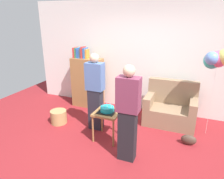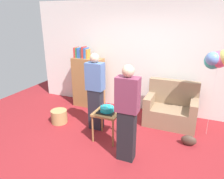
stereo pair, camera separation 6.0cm
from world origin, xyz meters
TOP-DOWN VIEW (x-y plane):
  - ground_plane at (0.00, 0.00)m, footprint 8.00×8.00m
  - wall_back at (0.00, 2.05)m, footprint 6.00×0.10m
  - couch at (0.81, 1.48)m, footprint 1.10×0.70m
  - bookshelf at (-1.37, 1.66)m, footprint 0.80×0.36m
  - side_table at (-0.24, 0.34)m, footprint 0.48×0.48m
  - birthday_cake at (-0.24, 0.34)m, footprint 0.32×0.32m
  - person_blowing_candles at (-0.64, 0.64)m, footprint 0.36×0.22m
  - person_holding_cake at (0.30, -0.10)m, footprint 0.36×0.22m
  - wicker_basket at (-1.52, 0.53)m, footprint 0.36×0.36m
  - handbag at (1.27, 0.71)m, footprint 0.28×0.14m
  - balloon_bunch at (1.58, 1.30)m, footprint 0.52×0.41m

SIDE VIEW (x-z plane):
  - ground_plane at x=0.00m, z-range 0.00..0.00m
  - handbag at x=1.27m, z-range 0.00..0.20m
  - wicker_basket at x=-1.52m, z-range 0.00..0.30m
  - couch at x=0.81m, z-range -0.14..0.82m
  - side_table at x=-0.24m, z-range 0.20..0.78m
  - birthday_cake at x=-0.24m, z-range 0.54..0.71m
  - bookshelf at x=-1.37m, z-range -0.11..1.48m
  - person_blowing_candles at x=-0.64m, z-range 0.02..1.65m
  - person_holding_cake at x=0.30m, z-range 0.02..1.65m
  - wall_back at x=0.00m, z-range 0.00..2.70m
  - balloon_bunch at x=1.58m, z-range 0.68..2.44m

